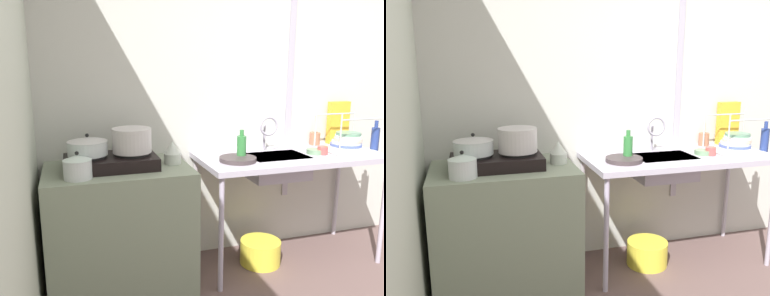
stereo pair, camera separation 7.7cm
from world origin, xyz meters
The scene contains 20 objects.
wall_back centered at (0.00, 1.90, 1.39)m, with size 4.78×0.10×2.78m, color beige.
wall_metal_strip centered at (-0.03, 1.84, 1.53)m, with size 0.05×0.01×2.22m, color #ACA4B7.
counter_concrete centered at (-1.47, 1.53, 0.43)m, with size 0.95×0.63×0.86m, color gray.
counter_sink centered at (-0.18, 1.53, 0.79)m, with size 1.40×0.63×0.86m.
stove centered at (-1.52, 1.53, 0.90)m, with size 0.59×0.37×0.10m.
pot_on_left_burner centered at (-1.66, 1.53, 1.01)m, with size 0.26×0.26×0.14m.
pot_on_right_burner centered at (-1.37, 1.53, 1.04)m, with size 0.26×0.26×0.16m.
pot_beside_stove centered at (-1.73, 1.35, 0.93)m, with size 0.17×0.17×0.17m.
percolator centered at (-1.10, 1.53, 0.93)m, with size 0.12×0.12×0.16m.
sink_basin centered at (-0.29, 1.52, 0.77)m, with size 0.44×0.30×0.17m, color #ACA4B7.
faucet centered at (-0.31, 1.65, 1.04)m, with size 0.15×0.09×0.28m.
frying_pan centered at (-0.64, 1.45, 0.87)m, with size 0.26×0.26×0.03m, color #3B3133.
dish_rack centered at (0.31, 1.51, 0.92)m, with size 0.39×0.33×0.32m.
cup_by_rack centered at (0.05, 1.46, 0.89)m, with size 0.08×0.08×0.06m, color #BB4C49.
small_bowl_on_drainboard centered at (0.01, 1.49, 0.87)m, with size 0.12×0.12×0.04m, color gray.
bottle_by_sink centered at (-0.60, 1.50, 0.95)m, with size 0.07×0.07×0.21m.
bottle_by_rack centered at (0.52, 1.45, 0.95)m, with size 0.06×0.06×0.24m.
cereal_box centered at (0.43, 1.80, 1.03)m, with size 0.19×0.06×0.35m, color gold.
utensil_jar centered at (0.20, 1.78, 0.91)m, with size 0.08×0.08×0.24m.
bucket_on_floor centered at (-0.40, 1.52, 0.09)m, with size 0.31×0.31×0.19m, color yellow.
Camera 2 is at (-1.69, -1.07, 1.55)m, focal length 37.31 mm.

